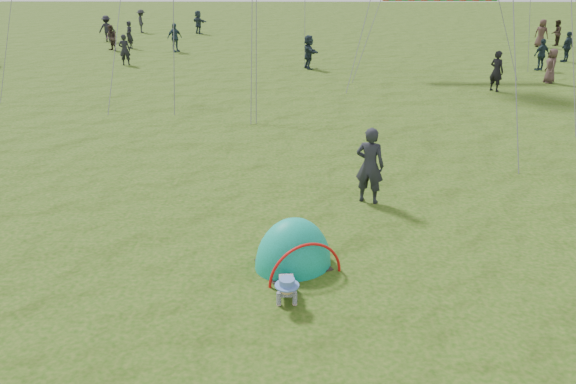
{
  "coord_description": "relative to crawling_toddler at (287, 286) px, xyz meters",
  "views": [
    {
      "loc": [
        -0.77,
        -8.62,
        5.53
      ],
      "look_at": [
        -0.87,
        2.16,
        1.0
      ],
      "focal_mm": 35.0,
      "sensor_mm": 36.0,
      "label": 1
    }
  ],
  "objects": [
    {
      "name": "crowd_person_6",
      "position": [
        -9.15,
        22.9,
        0.54
      ],
      "size": [
        0.64,
        0.45,
        1.66
      ],
      "primitive_type": "imported",
      "rotation": [
        0.0,
        0.0,
        3.23
      ],
      "color": "black",
      "rests_on": "ground"
    },
    {
      "name": "ground",
      "position": [
        0.87,
        0.34,
        -0.29
      ],
      "size": [
        140.0,
        140.0,
        0.0
      ],
      "primitive_type": "plane",
      "color": "#174008"
    },
    {
      "name": "crowd_person_2",
      "position": [
        13.04,
        21.55,
        0.53
      ],
      "size": [
        1.03,
        0.73,
        1.63
      ],
      "primitive_type": "imported",
      "rotation": [
        0.0,
        0.0,
        3.53
      ],
      "color": "#1E2E36",
      "rests_on": "ground"
    },
    {
      "name": "crowd_person_13",
      "position": [
        17.6,
        30.46,
        0.55
      ],
      "size": [
        1.0,
        1.03,
        1.67
      ],
      "primitive_type": "imported",
      "rotation": [
        0.0,
        0.0,
        4.03
      ],
      "color": "black",
      "rests_on": "ground"
    },
    {
      "name": "crawling_toddler",
      "position": [
        0.0,
        0.0,
        0.0
      ],
      "size": [
        0.56,
        0.78,
        0.58
      ],
      "primitive_type": null,
      "rotation": [
        0.0,
        0.0,
        0.05
      ],
      "color": "black",
      "rests_on": "ground"
    },
    {
      "name": "crowd_person_10",
      "position": [
        12.22,
        18.42,
        0.51
      ],
      "size": [
        0.55,
        0.81,
        1.6
      ],
      "primitive_type": "imported",
      "rotation": [
        0.0,
        0.0,
        4.65
      ],
      "color": "#44312E",
      "rests_on": "ground"
    },
    {
      "name": "crowd_person_0",
      "position": [
        9.04,
        16.62,
        0.59
      ],
      "size": [
        0.73,
        0.77,
        1.77
      ],
      "primitive_type": "imported",
      "rotation": [
        0.0,
        0.0,
        2.23
      ],
      "color": "black",
      "rests_on": "ground"
    },
    {
      "name": "standing_adult",
      "position": [
        1.93,
        4.3,
        0.65
      ],
      "size": [
        0.8,
        0.66,
        1.88
      ],
      "primitive_type": "imported",
      "rotation": [
        0.0,
        0.0,
        2.78
      ],
      "color": "black",
      "rests_on": "ground"
    },
    {
      "name": "crowd_person_3",
      "position": [
        -11.8,
        37.16,
        0.59
      ],
      "size": [
        0.85,
        1.23,
        1.75
      ],
      "primitive_type": "imported",
      "rotation": [
        0.0,
        0.0,
        1.76
      ],
      "color": "#242428",
      "rests_on": "ground"
    },
    {
      "name": "popup_tent",
      "position": [
        0.11,
        1.22,
        -0.29
      ],
      "size": [
        1.9,
        1.77,
        1.96
      ],
      "primitive_type": "ellipsoid",
      "rotation": [
        0.0,
        0.0,
        0.43
      ],
      "color": "#0D8054",
      "rests_on": "ground"
    },
    {
      "name": "crowd_person_4",
      "position": [
        16.39,
        29.9,
        0.6
      ],
      "size": [
        1.03,
        1.0,
        1.78
      ],
      "primitive_type": "imported",
      "rotation": [
        0.0,
        0.0,
        2.43
      ],
      "color": "#402C28",
      "rests_on": "ground"
    },
    {
      "name": "crowd_person_14",
      "position": [
        15.53,
        24.15,
        0.56
      ],
      "size": [
        1.04,
        0.92,
        1.69
      ],
      "primitive_type": "imported",
      "rotation": [
        0.0,
        0.0,
        3.78
      ],
      "color": "#1B282F",
      "rests_on": "ground"
    },
    {
      "name": "crowd_person_11",
      "position": [
        -7.27,
        36.59,
        0.58
      ],
      "size": [
        1.47,
        1.52,
        1.73
      ],
      "primitive_type": "imported",
      "rotation": [
        0.0,
        0.0,
        2.32
      ],
      "color": "#2A3744",
      "rests_on": "ground"
    },
    {
      "name": "crowd_person_7",
      "position": [
        -11.42,
        28.04,
        0.5
      ],
      "size": [
        0.98,
        0.94,
        1.59
      ],
      "primitive_type": "imported",
      "rotation": [
        0.0,
        0.0,
        5.63
      ],
      "color": "#3A2C2A",
      "rests_on": "ground"
    },
    {
      "name": "crowd_person_5",
      "position": [
        0.9,
        21.92,
        0.59
      ],
      "size": [
        1.0,
        1.71,
        1.76
      ],
      "primitive_type": "imported",
      "rotation": [
        0.0,
        0.0,
        1.89
      ],
      "color": "#212E3A",
      "rests_on": "ground"
    },
    {
      "name": "crowd_person_12",
      "position": [
        -10.54,
        29.02,
        0.56
      ],
      "size": [
        0.71,
        0.74,
        1.71
      ],
      "primitive_type": "imported",
      "rotation": [
        0.0,
        0.0,
        5.38
      ],
      "color": "black",
      "rests_on": "ground"
    },
    {
      "name": "crowd_person_8",
      "position": [
        -7.32,
        27.57,
        0.58
      ],
      "size": [
        1.03,
        1.02,
        1.75
      ],
      "primitive_type": "imported",
      "rotation": [
        0.0,
        0.0,
        0.78
      ],
      "color": "#273B4A",
      "rests_on": "ground"
    },
    {
      "name": "crowd_person_9",
      "position": [
        -12.99,
        32.21,
        0.59
      ],
      "size": [
        1.22,
        0.82,
        1.76
      ],
      "primitive_type": "imported",
      "rotation": [
        0.0,
        0.0,
        3.29
      ],
      "color": "black",
      "rests_on": "ground"
    }
  ]
}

